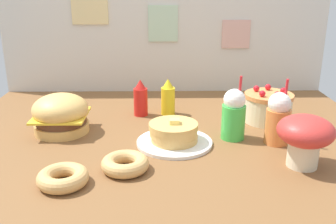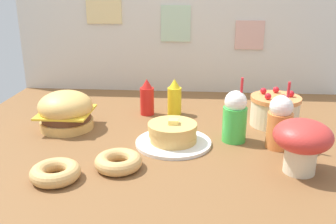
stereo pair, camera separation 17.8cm
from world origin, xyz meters
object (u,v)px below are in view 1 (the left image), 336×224
mushroom_stool (305,136)px  burger (61,114)px  pancake_stack (174,135)px  donut_chocolate (125,163)px  ketchup_bottle (141,99)px  cream_soda_cup (234,114)px  orange_float_cup (278,119)px  donut_pink_glaze (63,177)px  layer_cake (268,107)px  mustard_bottle (168,98)px

mushroom_stool → burger: bearing=160.0°
pancake_stack → donut_chocolate: (-0.22, -0.29, -0.01)m
ketchup_bottle → donut_chocolate: bearing=-92.5°
cream_soda_cup → ketchup_bottle: bearing=143.2°
orange_float_cup → donut_pink_glaze: (-0.99, -0.41, -0.10)m
ketchup_bottle → orange_float_cup: size_ratio=0.67×
pancake_stack → layer_cake: size_ratio=1.36×
orange_float_cup → donut_chocolate: bearing=-158.9°
burger → donut_chocolate: (0.39, -0.46, -0.07)m
mustard_bottle → pancake_stack: bearing=-87.3°
burger → orange_float_cup: 1.15m
layer_cake → cream_soda_cup: size_ratio=0.83×
ketchup_bottle → donut_pink_glaze: ketchup_bottle is taller
cream_soda_cup → mushroom_stool: bearing=-52.0°
pancake_stack → orange_float_cup: orange_float_cup is taller
ketchup_bottle → mustard_bottle: same height
donut_chocolate → layer_cake: bearing=37.7°
ketchup_bottle → mustard_bottle: 0.17m
pancake_stack → mustard_bottle: 0.47m
mustard_bottle → cream_soda_cup: cream_soda_cup is taller
cream_soda_cup → layer_cake: bearing=45.2°
mustard_bottle → donut_pink_glaze: size_ratio=1.08×
layer_cake → donut_pink_glaze: (-1.03, -0.73, -0.05)m
burger → mustard_bottle: bearing=26.2°
burger → pancake_stack: bearing=-15.9°
burger → cream_soda_cup: 0.93m
donut_pink_glaze → orange_float_cup: bearing=22.4°
ketchup_bottle → mushroom_stool: mushroom_stool is taller
donut_pink_glaze → mushroom_stool: 1.05m
donut_pink_glaze → mushroom_stool: (1.04, 0.15, 0.11)m
layer_cake → orange_float_cup: orange_float_cup is taller
pancake_stack → cream_soda_cup: size_ratio=1.13×
mustard_bottle → donut_pink_glaze: (-0.44, -0.87, -0.07)m
pancake_stack → mushroom_stool: bearing=-24.1°
orange_float_cup → donut_pink_glaze: 1.08m
donut_chocolate → burger: bearing=130.3°
mushroom_stool → donut_chocolate: bearing=-177.8°
donut_pink_glaze → donut_chocolate: (0.24, 0.12, 0.00)m
ketchup_bottle → orange_float_cup: (0.72, -0.45, 0.03)m
layer_cake → donut_pink_glaze: size_ratio=1.34×
burger → layer_cake: bearing=7.3°
burger → donut_pink_glaze: size_ratio=1.43×
burger → donut_chocolate: burger is taller
pancake_stack → mushroom_stool: 0.63m
orange_float_cup → mushroom_stool: size_ratio=1.36×
cream_soda_cup → burger: bearing=173.7°
cream_soda_cup → donut_chocolate: bearing=-146.4°
orange_float_cup → mustard_bottle: bearing=139.9°
mustard_bottle → donut_chocolate: (-0.20, -0.75, -0.07)m
pancake_stack → donut_chocolate: 0.36m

